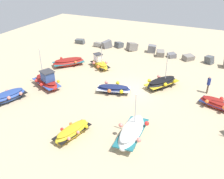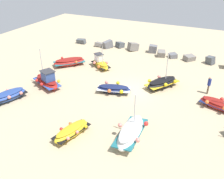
# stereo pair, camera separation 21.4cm
# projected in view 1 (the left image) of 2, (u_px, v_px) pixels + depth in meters

# --- Properties ---
(ground_plane) EXTENTS (54.50, 54.50, 0.00)m
(ground_plane) POSITION_uv_depth(u_px,v_px,m) (133.00, 90.00, 24.84)
(ground_plane) COLOR tan
(fishing_boat_0) EXTENTS (2.04, 4.08, 3.37)m
(fishing_boat_0) POSITION_uv_depth(u_px,v_px,m) (132.00, 132.00, 17.99)
(fishing_boat_0) COLOR white
(fishing_boat_0) RESTS_ON ground_plane
(fishing_boat_1) EXTENTS (2.29, 3.48, 0.93)m
(fishing_boat_1) POSITION_uv_depth(u_px,v_px,m) (8.00, 96.00, 22.79)
(fishing_boat_1) COLOR #2D4C9E
(fishing_boat_1) RESTS_ON ground_plane
(fishing_boat_2) EXTENTS (3.41, 2.07, 2.60)m
(fishing_boat_2) POSITION_uv_depth(u_px,v_px,m) (218.00, 104.00, 21.73)
(fishing_boat_2) COLOR maroon
(fishing_boat_2) RESTS_ON ground_plane
(fishing_boat_3) EXTENTS (3.59, 3.75, 0.91)m
(fishing_boat_3) POSITION_uv_depth(u_px,v_px,m) (68.00, 62.00, 30.01)
(fishing_boat_3) COLOR maroon
(fishing_boat_3) RESTS_ON ground_plane
(fishing_boat_4) EXTENTS (3.10, 3.84, 3.63)m
(fishing_boat_4) POSITION_uv_depth(u_px,v_px,m) (162.00, 83.00, 25.12)
(fishing_boat_4) COLOR black
(fishing_boat_4) RESTS_ON ground_plane
(fishing_boat_5) EXTENTS (3.55, 2.25, 0.82)m
(fishing_boat_5) POSITION_uv_depth(u_px,v_px,m) (114.00, 89.00, 24.25)
(fishing_boat_5) COLOR navy
(fishing_boat_5) RESTS_ON ground_plane
(fishing_boat_7) EXTENTS (3.24, 2.72, 2.68)m
(fishing_boat_7) POSITION_uv_depth(u_px,v_px,m) (100.00, 63.00, 29.55)
(fishing_boat_7) COLOR gold
(fishing_boat_7) RESTS_ON ground_plane
(fishing_boat_8) EXTENTS (3.86, 2.67, 3.86)m
(fishing_boat_8) POSITION_uv_depth(u_px,v_px,m) (47.00, 81.00, 25.07)
(fishing_boat_8) COLOR maroon
(fishing_boat_8) RESTS_ON ground_plane
(fishing_boat_9) EXTENTS (1.80, 3.31, 0.78)m
(fishing_boat_9) POSITION_uv_depth(u_px,v_px,m) (72.00, 131.00, 18.31)
(fishing_boat_9) COLOR gold
(fishing_boat_9) RESTS_ON ground_plane
(person_walking) EXTENTS (0.32, 0.32, 1.77)m
(person_walking) POSITION_uv_depth(u_px,v_px,m) (209.00, 84.00, 23.75)
(person_walking) COLOR brown
(person_walking) RESTS_ON ground_plane
(breakwater_rocks) EXTENTS (26.25, 2.78, 1.36)m
(breakwater_rocks) POSITION_uv_depth(u_px,v_px,m) (159.00, 52.00, 33.16)
(breakwater_rocks) COLOR #4C5156
(breakwater_rocks) RESTS_ON ground_plane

